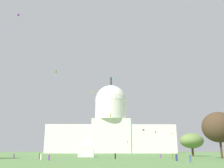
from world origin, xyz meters
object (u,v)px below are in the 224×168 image
Objects in this scene: tree_east_far at (192,141)px; kite_black_low at (143,130)px; kite_pink_low at (127,136)px; kite_violet_high at (18,15)px; kite_white_low at (155,134)px; kite_orange_low at (172,134)px; person_olive_back_left at (39,156)px; kite_yellow_low at (111,115)px; person_white_mid_left at (41,157)px; tree_east_mid at (219,127)px; person_purple_front_left at (49,157)px; person_olive_mid_right at (172,156)px; kite_green_low at (156,133)px; person_purple_near_tree_east at (161,156)px; kite_magenta_high at (110,82)px; person_navy_front_center at (176,157)px; kite_cyan_low at (132,125)px; person_purple_back_center at (14,156)px; capitol_building at (111,126)px; kite_turquoise_high at (115,79)px; person_denim_edge_east at (190,159)px; kite_gold_high at (93,91)px; person_black_near_tree_west at (115,156)px; kite_lime_high at (56,72)px; kite_red_low at (62,137)px.

tree_east_far is 46.18m from kite_black_low.
kite_violet_high is at bearing 106.60° from kite_pink_low.
kite_white_low is 3.75× the size of kite_orange_low.
kite_yellow_low is (19.36, 2.64, 11.51)m from person_olive_back_left.
kite_pink_low is (32.94, 131.67, 12.39)m from person_white_mid_left.
tree_east_far is at bearing 88.72° from tree_east_mid.
kite_white_low is at bearing 47.42° from person_olive_back_left.
person_white_mid_left is 4.71m from person_purple_front_left.
kite_yellow_low is (-34.73, -32.74, 6.14)m from tree_east_far.
person_olive_mid_right is 0.43× the size of kite_green_low.
tree_east_mid reaches higher than person_purple_near_tree_east.
kite_magenta_high reaches higher than kite_orange_low.
kite_cyan_low is at bearing 62.73° from person_navy_front_center.
kite_orange_low is 50.76m from kite_cyan_low.
tree_east_mid reaches higher than person_purple_front_left.
person_purple_near_tree_east is at bearing 135.93° from kite_pink_low.
person_purple_back_center is 94.73m from kite_green_low.
kite_green_low is at bearing -70.38° from capitol_building.
kite_turquoise_high is 132.35m from kite_yellow_low.
person_denim_edge_east is 1.51× the size of kite_violet_high.
tree_east_far is at bearing 26.16° from kite_gold_high.
person_black_near_tree_west is at bearing 129.15° from kite_pink_low.
person_denim_edge_east is 0.43× the size of kite_green_low.
kite_green_low is at bearing 39.95° from person_navy_front_center.
capitol_building is 69.28× the size of person_purple_back_center.
kite_cyan_low is (22.74, 24.24, 10.04)m from person_purple_front_left.
tree_east_mid is at bearing 3.33° from person_navy_front_center.
kite_green_low is at bearing 97.65° from tree_east_far.
tree_east_far is 3.62× the size of kite_cyan_low.
kite_gold_high reaches higher than person_olive_back_left.
kite_lime_high is at bearing -48.08° from kite_magenta_high.
person_purple_front_left is 148.14m from kite_turquoise_high.
kite_green_low is at bearing 41.34° from person_olive_back_left.
kite_black_low reaches higher than person_olive_mid_right.
capitol_building is at bearing 33.25° from person_purple_near_tree_east.
capitol_building is at bearing 74.21° from kite_red_low.
capitol_building is 121.39m from tree_east_far.
kite_black_low is at bearing -150.44° from person_denim_edge_east.
person_black_near_tree_west reaches higher than person_purple_front_left.
person_purple_near_tree_east is (33.91, 16.04, -0.01)m from person_white_mid_left.
kite_red_low is at bearing -99.38° from kite_lime_high.
person_olive_mid_right is at bearing -35.78° from person_purple_back_center.
person_purple_near_tree_east is at bearing -32.85° from person_white_mid_left.
person_purple_near_tree_east is 114.06m from kite_gold_high.
person_denim_edge_east is at bearing -45.17° from kite_red_low.
kite_cyan_low is at bearing -143.60° from kite_white_low.
person_purple_back_center is 48.99m from kite_lime_high.
tree_east_mid is 72.63m from kite_black_low.
person_navy_front_center is 18.79m from person_black_near_tree_west.
tree_east_far is at bearing 161.47° from kite_lime_high.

